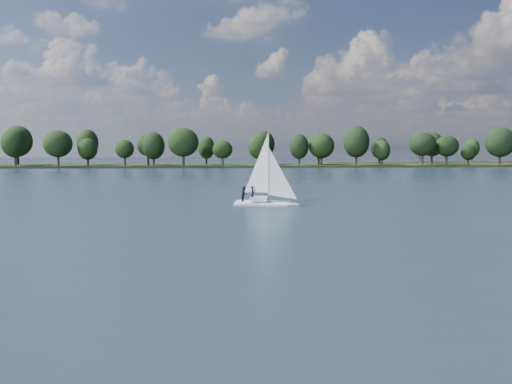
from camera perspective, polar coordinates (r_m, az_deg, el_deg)
ground at (r=121.87m, az=-2.60°, el=0.96°), size 700.00×700.00×0.00m
far_shore at (r=233.75m, az=-3.38°, el=2.59°), size 660.00×40.00×1.50m
sailboat at (r=72.18m, az=0.67°, el=0.82°), size 7.80×4.22×9.89m
treeline at (r=229.57m, az=-3.49°, el=4.59°), size 563.44×74.50×18.39m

